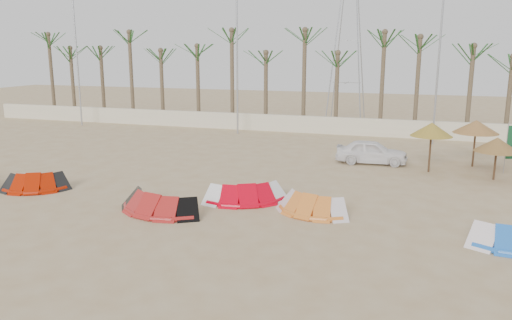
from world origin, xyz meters
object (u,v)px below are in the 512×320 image
(parasol_mid, at_px, (497,145))
(parasol_right, at_px, (476,127))
(kite_red_right, at_px, (248,191))
(kite_red_left, at_px, (40,180))
(kite_orange, at_px, (313,202))
(parasol_left, at_px, (432,129))
(car, at_px, (371,152))
(kite_red_mid, at_px, (162,200))

(parasol_mid, relative_size, parasol_right, 0.83)
(parasol_right, bearing_deg, kite_red_right, -134.81)
(kite_red_left, distance_m, kite_orange, 12.54)
(parasol_left, bearing_deg, kite_red_left, -152.13)
(kite_red_right, distance_m, parasol_left, 10.76)
(kite_red_left, height_order, kite_red_right, same)
(kite_red_right, relative_size, car, 0.99)
(kite_red_left, distance_m, parasol_right, 22.24)
(kite_red_mid, xyz_separation_m, parasol_mid, (13.14, 9.29, 1.33))
(kite_red_right, bearing_deg, kite_red_left, -172.27)
(kite_red_right, xyz_separation_m, car, (4.29, 8.77, 0.25))
(kite_orange, xyz_separation_m, parasol_right, (6.72, 10.45, 1.78))
(car, bearing_deg, kite_red_mid, 143.70)
(parasol_mid, distance_m, parasol_right, 2.88)
(kite_red_mid, xyz_separation_m, car, (7.08, 11.12, 0.25))
(parasol_mid, xyz_separation_m, car, (-6.06, 1.83, -1.09))
(kite_red_right, height_order, parasol_right, parasol_right)
(parasol_right, xyz_separation_m, car, (-5.34, -0.93, -1.53))
(kite_orange, xyz_separation_m, parasol_left, (4.42, 8.41, 1.82))
(parasol_left, height_order, parasol_mid, parasol_left)
(kite_red_right, relative_size, parasol_right, 1.52)
(kite_orange, bearing_deg, parasol_left, 62.28)
(kite_red_right, height_order, kite_orange, same)
(parasol_mid, bearing_deg, kite_red_right, -146.16)
(kite_orange, relative_size, car, 0.82)
(kite_red_left, relative_size, car, 0.86)
(kite_orange, height_order, parasol_left, parasol_left)
(kite_orange, distance_m, parasol_mid, 10.78)
(parasol_mid, bearing_deg, parasol_right, 104.59)
(kite_red_left, bearing_deg, parasol_left, 27.87)
(kite_red_left, xyz_separation_m, parasol_right, (19.24, 11.00, 1.78))
(kite_orange, distance_m, car, 9.62)
(parasol_left, bearing_deg, kite_red_right, -133.77)
(kite_red_right, bearing_deg, kite_orange, -14.51)
(car, bearing_deg, parasol_mid, -110.60)
(kite_red_right, relative_size, parasol_left, 1.50)
(kite_red_left, relative_size, kite_red_right, 0.87)
(kite_red_left, bearing_deg, parasol_mid, 22.44)
(kite_red_mid, xyz_separation_m, parasol_right, (12.42, 12.05, 1.78))
(kite_red_right, distance_m, parasol_right, 13.78)
(kite_red_mid, height_order, kite_orange, same)
(parasol_left, bearing_deg, kite_red_mid, -135.34)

